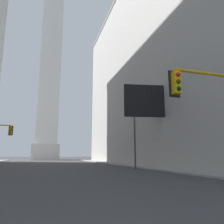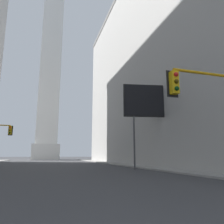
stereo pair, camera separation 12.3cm
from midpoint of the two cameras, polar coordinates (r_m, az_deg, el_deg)
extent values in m
cube|color=gray|center=(30.11, 8.46, -13.73)|extent=(5.00, 86.31, 0.15)
cube|color=#B2AFAA|center=(41.36, 16.64, 10.29)|extent=(19.25, 53.60, 32.57)
cube|color=silver|center=(73.15, -17.09, -9.97)|extent=(8.26, 8.26, 4.82)
cube|color=white|center=(79.85, -15.78, 12.90)|extent=(6.61, 6.61, 57.35)
cylinder|color=orange|center=(12.45, 25.54, 8.74)|extent=(4.92, 0.14, 0.14)
cube|color=#E5B20F|center=(10.75, 16.09, 7.36)|extent=(0.34, 0.34, 1.10)
cube|color=black|center=(10.90, 15.58, 7.08)|extent=(0.58, 0.04, 1.32)
sphere|color=red|center=(10.72, 16.55, 9.38)|extent=(0.22, 0.22, 0.22)
sphere|color=#483506|center=(10.60, 16.65, 7.65)|extent=(0.22, 0.22, 0.22)
sphere|color=#073410|center=(10.50, 16.75, 5.89)|extent=(0.22, 0.22, 0.22)
cube|color=#E5B20F|center=(32.58, -25.09, -4.37)|extent=(0.36, 0.36, 1.10)
cube|color=black|center=(32.76, -25.03, -4.40)|extent=(0.58, 0.06, 1.32)
sphere|color=red|center=(32.43, -25.10, -3.73)|extent=(0.22, 0.22, 0.22)
sphere|color=#483506|center=(32.39, -25.15, -4.33)|extent=(0.22, 0.22, 0.22)
sphere|color=#073410|center=(32.36, -25.20, -4.93)|extent=(0.22, 0.22, 0.22)
cylinder|color=#3F3F42|center=(23.39, 5.84, -7.81)|extent=(0.18, 0.18, 5.66)
cylinder|color=#3F3F42|center=(24.77, 16.49, -7.59)|extent=(0.18, 0.18, 5.66)
cube|color=black|center=(24.65, 10.92, 2.85)|extent=(6.55, 1.53, 3.42)
cube|color=black|center=(24.65, 10.92, 2.85)|extent=(6.76, 1.46, 3.66)
camera|label=1|loc=(0.06, -90.07, 0.01)|focal=35.00mm
camera|label=2|loc=(0.06, 89.93, -0.01)|focal=35.00mm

